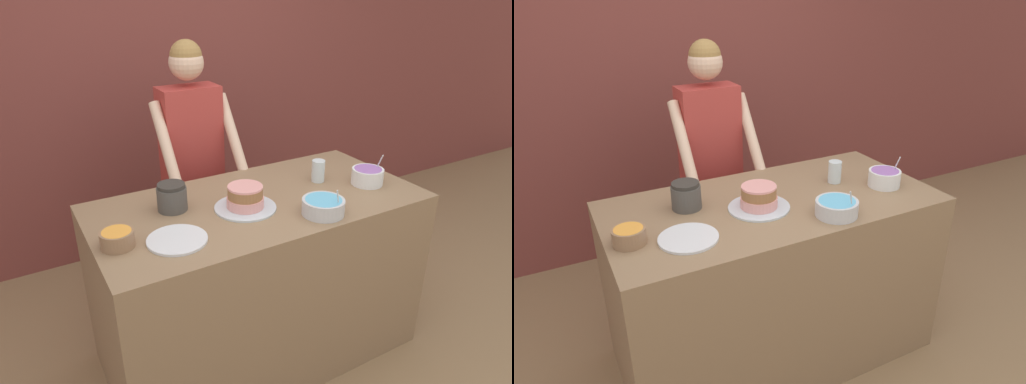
% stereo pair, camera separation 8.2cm
% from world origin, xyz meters
% --- Properties ---
extents(wall_back, '(10.00, 0.05, 2.60)m').
position_xyz_m(wall_back, '(0.00, 1.92, 1.30)').
color(wall_back, brown).
rests_on(wall_back, ground_plane).
extents(counter, '(1.67, 0.83, 0.95)m').
position_xyz_m(counter, '(0.00, 0.41, 0.48)').
color(counter, '#8C6B4C').
rests_on(counter, ground_plane).
extents(person_baker, '(0.48, 0.45, 1.67)m').
position_xyz_m(person_baker, '(-0.06, 1.11, 1.03)').
color(person_baker, '#2D2D38').
rests_on(person_baker, ground_plane).
extents(cake, '(0.30, 0.30, 0.12)m').
position_xyz_m(cake, '(-0.10, 0.37, 1.00)').
color(cake, silver).
rests_on(cake, counter).
extents(frosting_bowl_blue, '(0.20, 0.20, 0.15)m').
position_xyz_m(frosting_bowl_blue, '(0.18, 0.13, 0.99)').
color(frosting_bowl_blue, silver).
rests_on(frosting_bowl_blue, counter).
extents(frosting_bowl_purple, '(0.17, 0.17, 0.17)m').
position_xyz_m(frosting_bowl_purple, '(0.61, 0.30, 1.00)').
color(frosting_bowl_purple, white).
rests_on(frosting_bowl_purple, counter).
extents(frosting_bowl_orange, '(0.14, 0.14, 0.07)m').
position_xyz_m(frosting_bowl_orange, '(-0.73, 0.32, 0.99)').
color(frosting_bowl_orange, '#936B4C').
rests_on(frosting_bowl_orange, counter).
extents(drinking_glass, '(0.07, 0.07, 0.12)m').
position_xyz_m(drinking_glass, '(0.41, 0.47, 1.01)').
color(drinking_glass, silver).
rests_on(drinking_glass, counter).
extents(ceramic_plate, '(0.26, 0.26, 0.01)m').
position_xyz_m(ceramic_plate, '(-0.50, 0.24, 0.96)').
color(ceramic_plate, silver).
rests_on(ceramic_plate, counter).
extents(stoneware_jar, '(0.14, 0.14, 0.13)m').
position_xyz_m(stoneware_jar, '(-0.41, 0.53, 1.02)').
color(stoneware_jar, '#4C4742').
rests_on(stoneware_jar, counter).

